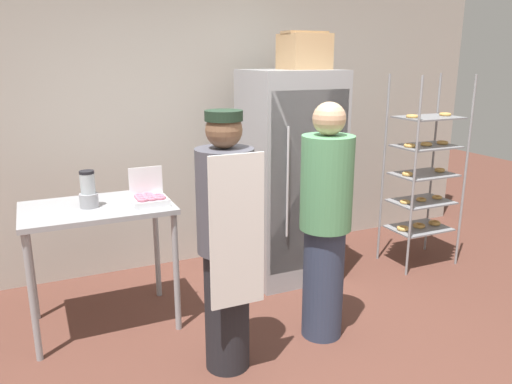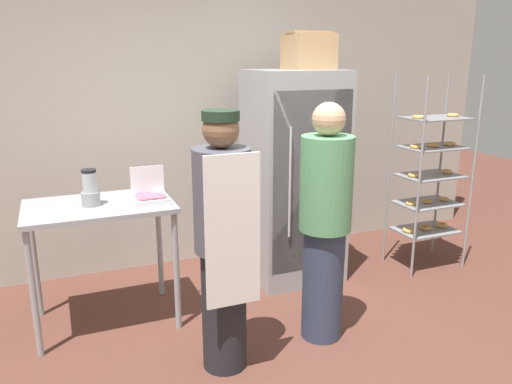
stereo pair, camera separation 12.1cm
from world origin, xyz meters
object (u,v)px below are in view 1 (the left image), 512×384
object	(u,v)px
baking_rack	(424,175)
person_baker	(226,241)
donut_box	(149,198)
cardboard_storage_box	(304,51)
refrigerator	(290,177)
person_customer	(325,222)
blender_pitcher	(88,191)

from	to	relation	value
baking_rack	person_baker	world-z (taller)	baking_rack
baking_rack	person_baker	distance (m)	2.46
donut_box	cardboard_storage_box	size ratio (longest dim) A/B	0.69
refrigerator	donut_box	bearing A→B (deg)	-164.48
baking_rack	person_baker	bearing A→B (deg)	-160.16
refrigerator	person_customer	size ratio (longest dim) A/B	1.10
refrigerator	cardboard_storage_box	bearing A→B (deg)	21.32
person_baker	cardboard_storage_box	bearing A→B (deg)	44.63
person_baker	person_customer	distance (m)	0.76
baking_rack	donut_box	distance (m)	2.61
refrigerator	blender_pitcher	world-z (taller)	refrigerator
refrigerator	person_baker	bearing A→B (deg)	-133.02
refrigerator	baking_rack	size ratio (longest dim) A/B	1.02
refrigerator	blender_pitcher	distance (m)	1.75
cardboard_storage_box	person_customer	world-z (taller)	cardboard_storage_box
blender_pitcher	person_customer	world-z (taller)	person_customer
baking_rack	cardboard_storage_box	xyz separation A→B (m)	(-1.13, 0.33, 1.12)
person_baker	person_customer	xyz separation A→B (m)	(0.76, 0.08, -0.01)
refrigerator	person_baker	world-z (taller)	refrigerator
baking_rack	blender_pitcher	xyz separation A→B (m)	(-3.01, 0.02, 0.17)
blender_pitcher	person_baker	xyz separation A→B (m)	(0.69, -0.85, -0.18)
refrigerator	person_customer	world-z (taller)	refrigerator
blender_pitcher	person_customer	size ratio (longest dim) A/B	0.16
baking_rack	cardboard_storage_box	distance (m)	1.63
donut_box	person_customer	bearing A→B (deg)	-32.01
baking_rack	blender_pitcher	distance (m)	3.01
person_baker	refrigerator	bearing A→B (deg)	46.98
refrigerator	blender_pitcher	xyz separation A→B (m)	(-1.73, -0.26, 0.12)
cardboard_storage_box	person_baker	bearing A→B (deg)	-135.37
blender_pitcher	person_baker	distance (m)	1.11
refrigerator	cardboard_storage_box	xyz separation A→B (m)	(0.15, 0.06, 1.07)
baking_rack	cardboard_storage_box	bearing A→B (deg)	163.75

